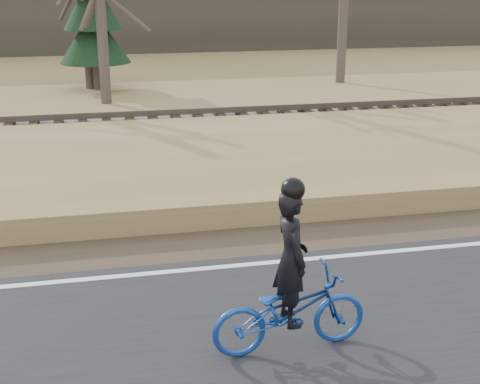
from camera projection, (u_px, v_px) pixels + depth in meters
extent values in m
plane|color=#97764D|center=(476.00, 253.00, 10.40)|extent=(120.00, 120.00, 0.00)
cube|color=silver|center=(469.00, 244.00, 10.57)|extent=(120.00, 0.12, 0.01)
cube|color=#473A2B|center=(438.00, 225.00, 11.51)|extent=(120.00, 1.60, 0.04)
cube|color=#97764D|center=(370.00, 167.00, 14.23)|extent=(120.00, 5.00, 0.44)
cube|color=slate|center=(314.00, 128.00, 17.76)|extent=(120.00, 3.00, 0.45)
cube|color=black|center=(315.00, 117.00, 17.66)|extent=(120.00, 2.40, 0.14)
cube|color=brown|center=(324.00, 117.00, 16.95)|extent=(120.00, 0.07, 0.15)
cube|color=brown|center=(306.00, 107.00, 18.29)|extent=(120.00, 0.07, 0.15)
imported|color=navy|center=(290.00, 311.00, 7.52)|extent=(1.84, 0.74, 0.95)
imported|color=black|center=(291.00, 258.00, 7.31)|extent=(0.40, 0.59, 1.55)
sphere|color=black|center=(293.00, 189.00, 7.06)|extent=(0.26, 0.26, 0.26)
cylinder|color=#51443B|center=(96.00, 71.00, 24.81)|extent=(0.28, 0.28, 1.31)
cone|color=black|center=(94.00, 36.00, 24.41)|extent=(2.60, 2.60, 1.91)
cone|color=black|center=(92.00, 2.00, 24.03)|extent=(2.15, 2.15, 1.91)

